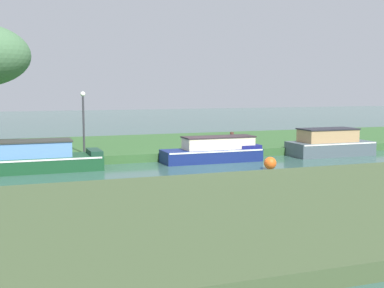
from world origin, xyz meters
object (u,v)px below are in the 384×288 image
(slate_narrowboat, at_px, (329,144))
(mooring_post_near, at_px, (232,141))
(navy_barge, at_px, (215,151))
(channel_buoy, at_px, (270,163))
(lamp_post, at_px, (83,115))

(slate_narrowboat, height_order, mooring_post_near, slate_narrowboat)
(navy_barge, height_order, channel_buoy, navy_barge)
(lamp_post, bearing_deg, channel_buoy, -35.58)
(navy_barge, relative_size, channel_buoy, 8.76)
(lamp_post, height_order, mooring_post_near, lamp_post)
(navy_barge, distance_m, slate_narrowboat, 6.58)
(navy_barge, xyz_separation_m, slate_narrowboat, (6.58, 0.00, 0.08))
(navy_barge, height_order, lamp_post, lamp_post)
(navy_barge, xyz_separation_m, mooring_post_near, (1.49, 1.27, 0.31))
(navy_barge, bearing_deg, channel_buoy, -65.78)
(navy_barge, height_order, mooring_post_near, mooring_post_near)
(channel_buoy, bearing_deg, lamp_post, 144.42)
(mooring_post_near, distance_m, channel_buoy, 4.36)
(slate_narrowboat, distance_m, lamp_post, 12.84)
(navy_barge, relative_size, mooring_post_near, 5.48)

